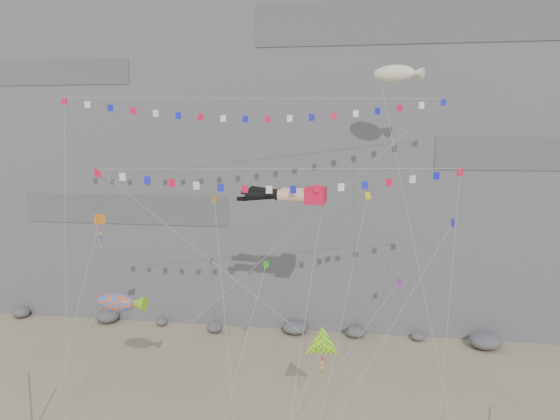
% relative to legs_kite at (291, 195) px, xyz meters
% --- Properties ---
extents(cliff, '(80.00, 28.00, 50.00)m').
position_rel_legs_kite_xyz_m(cliff, '(-1.23, 27.05, 9.60)').
color(cliff, slate).
rests_on(cliff, ground).
extents(talus_boulders, '(60.00, 3.00, 1.20)m').
position_rel_legs_kite_xyz_m(talus_boulders, '(-1.23, 12.05, -14.80)').
color(talus_boulders, '#5C5C61').
rests_on(talus_boulders, ground).
extents(anchor_pole_left, '(0.12, 0.12, 4.25)m').
position_rel_legs_kite_xyz_m(anchor_pole_left, '(-16.38, -8.65, -13.27)').
color(anchor_pole_left, gray).
rests_on(anchor_pole_left, ground).
extents(legs_kite, '(6.62, 14.03, 19.98)m').
position_rel_legs_kite_xyz_m(legs_kite, '(0.00, 0.00, 0.00)').
color(legs_kite, red).
rests_on(legs_kite, ground).
extents(flag_banner_upper, '(30.42, 16.35, 28.25)m').
position_rel_legs_kite_xyz_m(flag_banner_upper, '(-3.57, 4.68, 7.30)').
color(flag_banner_upper, red).
rests_on(flag_banner_upper, ground).
extents(flag_banner_lower, '(25.26, 6.67, 20.96)m').
position_rel_legs_kite_xyz_m(flag_banner_lower, '(-0.49, -1.70, 2.01)').
color(flag_banner_lower, red).
rests_on(flag_banner_lower, ground).
extents(harlequin_kite, '(2.41, 6.78, 14.90)m').
position_rel_legs_kite_xyz_m(harlequin_kite, '(-13.87, -2.80, -1.81)').
color(harlequin_kite, red).
rests_on(harlequin_kite, ground).
extents(fish_windsock, '(6.75, 5.00, 10.18)m').
position_rel_legs_kite_xyz_m(fish_windsock, '(-11.81, -4.92, -7.29)').
color(fish_windsock, '#FF480D').
rests_on(fish_windsock, ground).
extents(delta_kite, '(4.11, 7.16, 9.72)m').
position_rel_legs_kite_xyz_m(delta_kite, '(2.91, -6.32, -8.98)').
color(delta_kite, yellow).
rests_on(delta_kite, ground).
extents(blimp_windsock, '(6.33, 13.75, 27.83)m').
position_rel_legs_kite_xyz_m(blimp_windsock, '(7.50, 6.13, 9.23)').
color(blimp_windsock, beige).
rests_on(blimp_windsock, ground).
extents(small_kite_a, '(5.31, 12.89, 19.77)m').
position_rel_legs_kite_xyz_m(small_kite_a, '(-6.17, 0.99, -0.97)').
color(small_kite_a, orange).
rests_on(small_kite_a, ground).
extents(small_kite_b, '(8.70, 9.65, 15.29)m').
position_rel_legs_kite_xyz_m(small_kite_b, '(7.82, -1.16, -6.19)').
color(small_kite_b, purple).
rests_on(small_kite_b, ground).
extents(small_kite_c, '(2.72, 8.16, 13.51)m').
position_rel_legs_kite_xyz_m(small_kite_c, '(-1.23, -4.14, -4.59)').
color(small_kite_c, green).
rests_on(small_kite_c, ground).
extents(small_kite_d, '(3.81, 14.51, 20.81)m').
position_rel_legs_kite_xyz_m(small_kite_d, '(5.56, 1.12, -0.38)').
color(small_kite_d, yellow).
rests_on(small_kite_d, ground).
extents(small_kite_e, '(9.65, 8.78, 18.41)m').
position_rel_legs_kite_xyz_m(small_kite_e, '(11.22, -1.97, -1.71)').
color(small_kite_e, '#151AC0').
rests_on(small_kite_e, ground).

